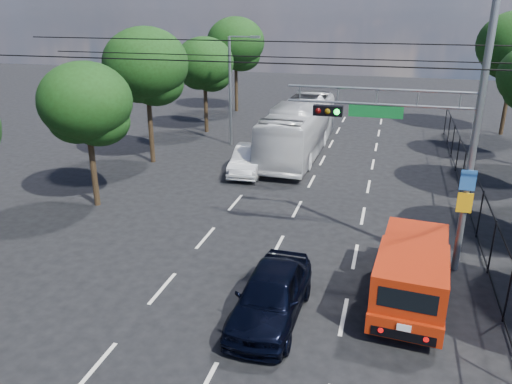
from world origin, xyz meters
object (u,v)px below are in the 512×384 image
(navy_hatchback, at_px, (271,295))
(white_bus, at_px, (299,129))
(red_pickup, at_px, (412,272))
(signal_mast, at_px, (437,123))
(white_van, at_px, (249,159))

(navy_hatchback, bearing_deg, white_bus, 99.32)
(red_pickup, height_order, navy_hatchback, red_pickup)
(white_bus, bearing_deg, signal_mast, -61.00)
(white_bus, bearing_deg, white_van, -113.45)
(red_pickup, bearing_deg, navy_hatchback, -153.98)
(signal_mast, relative_size, red_pickup, 1.66)
(white_van, bearing_deg, white_bus, 61.80)
(red_pickup, relative_size, navy_hatchback, 1.23)
(white_bus, distance_m, white_van, 4.83)
(navy_hatchback, bearing_deg, red_pickup, 27.00)
(signal_mast, relative_size, white_van, 2.09)
(navy_hatchback, relative_size, white_van, 1.03)
(red_pickup, xyz_separation_m, white_van, (-8.53, 11.34, -0.36))
(red_pickup, relative_size, white_bus, 0.49)
(navy_hatchback, relative_size, white_bus, 0.40)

